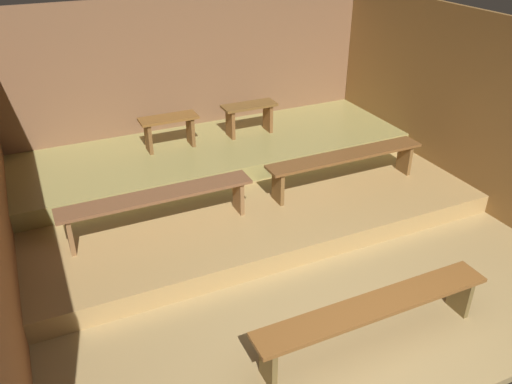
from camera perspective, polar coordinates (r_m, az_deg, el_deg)
name	(u,v)px	position (r m, az deg, el deg)	size (l,w,h in m)	color
ground	(265,232)	(6.43, 0.97, -4.43)	(6.35, 5.85, 0.08)	#A18553
wall_back	(192,78)	(8.07, -7.03, 12.28)	(6.35, 0.06, 2.40)	brown
wall_right	(458,104)	(7.42, 21.23, 9.01)	(0.06, 5.85, 2.40)	brown
platform_lower	(238,191)	(7.01, -2.03, 0.14)	(5.55, 3.35, 0.24)	tan
platform_middle	(215,152)	(7.57, -4.46, 4.42)	(5.55, 1.73, 0.24)	#978D4D
bench_floor_center	(374,311)	(4.80, 12.81, -12.64)	(2.31, 0.31, 0.46)	brown
bench_lower_left	(158,201)	(5.89, -10.71, -0.97)	(2.19, 0.31, 0.46)	brown
bench_lower_right	(346,160)	(6.81, 9.78, 3.43)	(2.19, 0.31, 0.46)	brown
bench_middle_left	(169,127)	(7.37, -9.49, 7.06)	(0.80, 0.31, 0.46)	brown
bench_middle_right	(249,114)	(7.75, -0.73, 8.58)	(0.80, 0.31, 0.46)	brown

